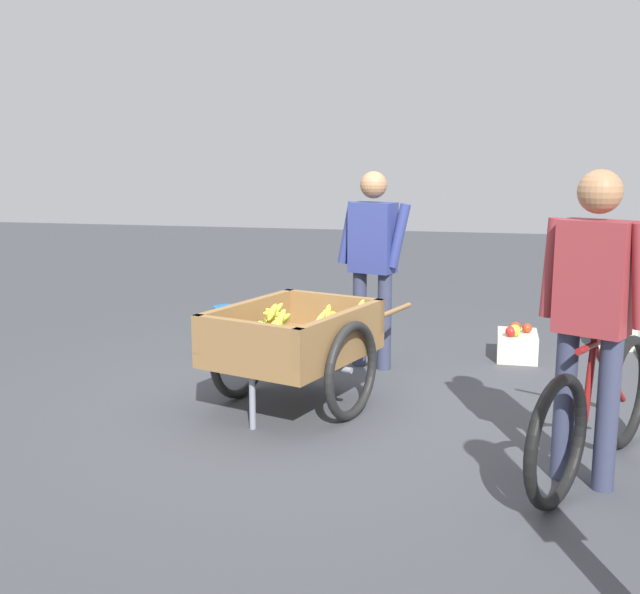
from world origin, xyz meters
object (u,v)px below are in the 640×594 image
Objects in this scene: vendor_person at (373,253)px; cyclist_person at (593,301)px; apple_crate at (517,344)px; plastic_bucket at (227,320)px; mixed_fruit_crate at (614,331)px; dog at (236,321)px; fruit_cart at (294,344)px; bicycle at (596,410)px.

cyclist_person is at bearing 36.08° from vendor_person.
apple_crate is (-2.44, -0.26, -0.84)m from cyclist_person.
plastic_bucket is 0.61× the size of mixed_fruit_crate.
cyclist_person is 2.59m from apple_crate.
dog is at bearing -100.34° from vendor_person.
dog is (-2.14, -2.62, -0.69)m from cyclist_person.
vendor_person is at bearing 61.74° from plastic_bucket.
cyclist_person reaches higher than apple_crate.
dog is 2.38m from apple_crate.
vendor_person is (-1.09, 0.35, 0.48)m from fruit_cart.
dog is 3.35m from mixed_fruit_crate.
plastic_bucket is at bearing -131.12° from bicycle.
plastic_bucket is at bearing -133.23° from cyclist_person.
fruit_cart is 2.21m from apple_crate.
bicycle is 0.94× the size of cyclist_person.
mixed_fruit_crate is (-2.28, 2.34, -0.31)m from fruit_cart.
vendor_person is at bearing -143.92° from cyclist_person.
vendor_person is 1.39m from dog.
apple_crate reaches higher than plastic_bucket.
cyclist_person reaches higher than bicycle.
plastic_bucket is at bearing -153.65° from dog.
fruit_cart is at bearing -115.33° from cyclist_person.
fruit_cart is 2.01m from cyclist_person.
mixed_fruit_crate is (-0.67, 0.85, 0.00)m from apple_crate.
cyclist_person reaches higher than plastic_bucket.
dog is (-1.31, -0.86, -0.17)m from fruit_cart.
bicycle reaches higher than dog.
fruit_cart is at bearing 33.27° from dog.
apple_crate is at bearing -171.82° from bicycle.
dog is 1.49× the size of mixed_fruit_crate.
cyclist_person is at bearing 50.65° from dog.
bicycle is at bearing 39.43° from vendor_person.
apple_crate is (-2.30, -0.33, -0.23)m from bicycle.
bicycle is at bearing 69.14° from fruit_cart.
vendor_person is at bearing 162.21° from fruit_cart.
bicycle reaches higher than plastic_bucket.
plastic_bucket is (-1.90, -1.15, -0.30)m from fruit_cart.
fruit_cart is 4.10× the size of mixed_fruit_crate.
cyclist_person is at bearing -10.77° from mixed_fruit_crate.
dog is at bearing -73.24° from mixed_fruit_crate.
dog is (-0.22, -1.21, -0.65)m from vendor_person.
fruit_cart is at bearing -17.79° from vendor_person.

